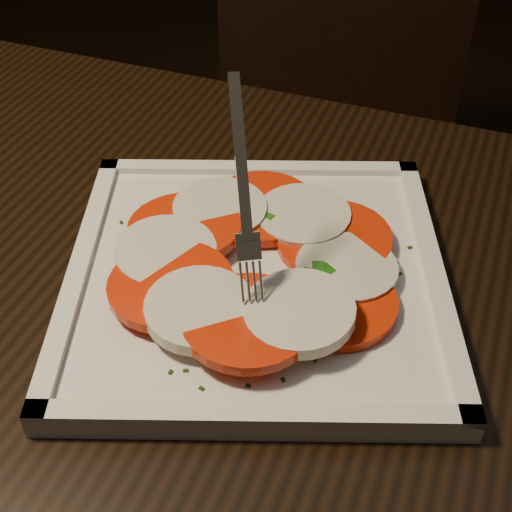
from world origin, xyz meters
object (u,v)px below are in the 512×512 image
at_px(table, 267,479).
at_px(fork, 241,179).
at_px(plate, 256,278).
at_px(chair, 350,118).

distance_m(table, fork, 0.23).
bearing_deg(fork, plate, 15.36).
xyz_separation_m(chair, plate, (0.07, -0.64, 0.22)).
distance_m(plate, fork, 0.10).
relative_size(plate, fork, 2.19).
distance_m(chair, fork, 0.73).
height_order(chair, fork, chair).
height_order(table, fork, fork).
bearing_deg(fork, chair, 66.60).
xyz_separation_m(table, chair, (-0.11, 0.74, -0.12)).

